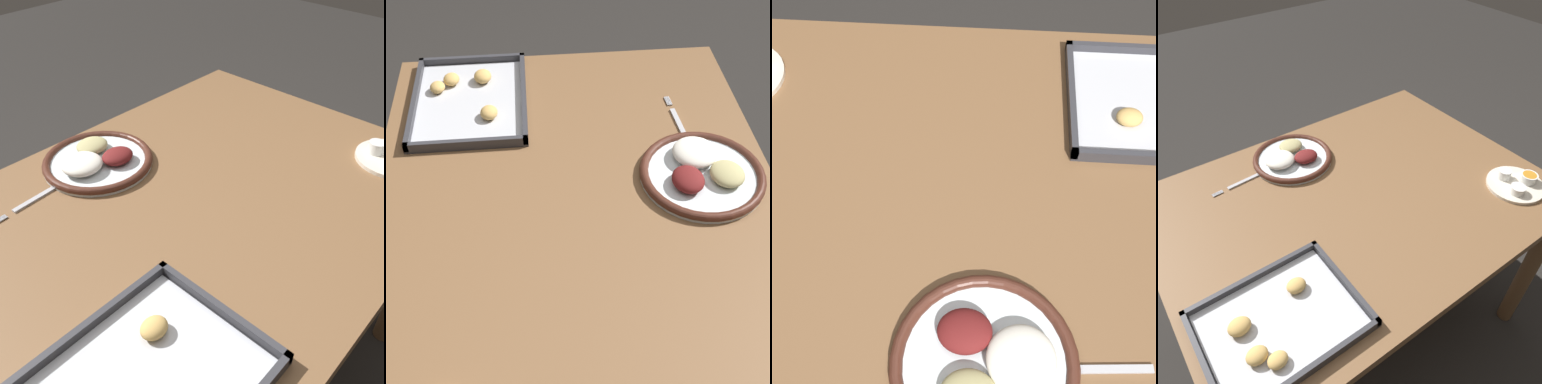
{
  "view_description": "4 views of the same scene",
  "coord_description": "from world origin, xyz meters",
  "views": [
    {
      "loc": [
        0.59,
        0.53,
        1.36
      ],
      "look_at": [
        0.02,
        0.0,
        0.75
      ],
      "focal_mm": 42.0,
      "sensor_mm": 36.0,
      "label": 1
    },
    {
      "loc": [
        -0.74,
        0.07,
        1.54
      ],
      "look_at": [
        0.02,
        0.0,
        0.75
      ],
      "focal_mm": 50.0,
      "sensor_mm": 36.0,
      "label": 2
    },
    {
      "loc": [
        0.05,
        -0.47,
        1.51
      ],
      "look_at": [
        0.02,
        0.0,
        0.75
      ],
      "focal_mm": 50.0,
      "sensor_mm": 36.0,
      "label": 3
    },
    {
      "loc": [
        0.51,
        0.68,
        1.52
      ],
      "look_at": [
        0.02,
        0.0,
        0.75
      ],
      "focal_mm": 35.0,
      "sensor_mm": 36.0,
      "label": 4
    }
  ],
  "objects": [
    {
      "name": "fork",
      "position": [
        0.25,
        -0.27,
        0.72
      ],
      "size": [
        0.2,
        0.03,
        0.0
      ],
      "rotation": [
        0.0,
        0.0,
        0.07
      ],
      "color": "#B2B2B7",
      "rests_on": "dining_table"
    },
    {
      "name": "baking_tray",
      "position": [
        0.39,
        0.24,
        0.73
      ],
      "size": [
        0.36,
        0.28,
        0.04
      ],
      "color": "#333338",
      "rests_on": "dining_table"
    },
    {
      "name": "dinner_plate",
      "position": [
        0.07,
        -0.27,
        0.74
      ],
      "size": [
        0.27,
        0.27,
        0.05
      ],
      "color": "silver",
      "rests_on": "dining_table"
    },
    {
      "name": "ground_plane",
      "position": [
        0.0,
        0.0,
        0.0
      ],
      "size": [
        8.0,
        8.0,
        0.0
      ],
      "primitive_type": "plane",
      "color": "#282623"
    },
    {
      "name": "dining_table",
      "position": [
        0.0,
        0.0,
        0.62
      ],
      "size": [
        1.19,
        0.87,
        0.72
      ],
      "color": "brown",
      "rests_on": "ground_plane"
    }
  ]
}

